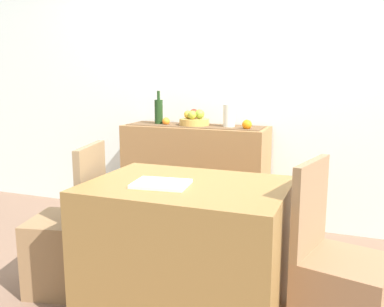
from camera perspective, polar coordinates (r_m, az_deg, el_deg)
ground_plane at (r=2.90m, az=-1.98°, el=-16.24°), size 6.40×6.40×0.02m
room_wall_rear at (r=3.71m, az=5.16°, el=11.31°), size 6.40×0.06×2.70m
sideboard_console at (r=3.63m, az=0.42°, el=-3.14°), size 1.23×0.42×0.88m
table_runner at (r=3.55m, az=0.43°, el=3.81°), size 1.15×0.32×0.01m
fruit_bowl at (r=3.55m, az=0.32°, el=4.31°), size 0.25×0.25×0.06m
apple_upper at (r=3.53m, az=1.05°, el=5.37°), size 0.08×0.08×0.08m
apple_front at (r=3.56m, az=-0.55°, el=5.32°), size 0.07×0.07×0.07m
apple_center at (r=3.60m, az=0.27°, el=5.46°), size 0.08×0.08×0.08m
apple_left at (r=3.49m, az=0.00°, el=5.25°), size 0.07×0.07×0.07m
wine_bottle at (r=3.67m, az=-4.54°, el=5.72°), size 0.07×0.07×0.29m
ceramic_vase at (r=3.45m, az=5.03°, el=5.10°), size 0.09×0.09×0.19m
orange_loose_end at (r=3.62m, az=-3.54°, el=4.39°), size 0.07×0.07×0.07m
orange_loose_near_bowl at (r=3.34m, az=7.46°, el=3.91°), size 0.08×0.08×0.08m
dining_table at (r=2.32m, az=-0.66°, el=-12.95°), size 1.04×0.75×0.74m
open_book at (r=2.17m, az=-4.22°, el=-4.12°), size 0.30×0.24×0.02m
chair_near_window at (r=2.73m, az=-16.42°, el=-12.08°), size 0.48×0.48×0.90m
chair_by_corner at (r=2.24m, az=19.34°, el=-17.54°), size 0.48×0.48×0.90m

